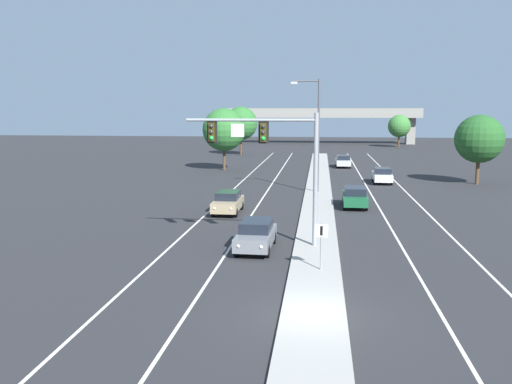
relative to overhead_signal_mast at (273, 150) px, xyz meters
name	(u,v)px	position (x,y,z in m)	size (l,w,h in m)	color
ground_plane	(313,316)	(2.37, -10.05, -5.33)	(260.00, 260.00, 0.00)	#28282B
median_island	(317,218)	(2.37, 7.95, -5.25)	(2.40, 110.00, 0.15)	#9E9B93
lane_stripe_oncoming_center	(261,201)	(-2.33, 14.95, -5.32)	(0.14, 100.00, 0.01)	silver
lane_stripe_receding_center	(377,203)	(7.07, 14.95, -5.32)	(0.14, 100.00, 0.01)	silver
edge_stripe_left	(221,200)	(-5.63, 14.95, -5.32)	(0.14, 100.00, 0.01)	silver
edge_stripe_right	(419,204)	(10.37, 14.95, -5.32)	(0.14, 100.00, 0.01)	silver
overhead_signal_mast	(273,150)	(0.00, 0.00, 0.00)	(7.16, 0.44, 7.20)	gray
median_sign_post	(321,239)	(2.63, -4.56, -3.74)	(0.60, 0.10, 2.20)	gray
street_lamp_median	(316,129)	(2.07, 19.82, 0.47)	(2.58, 0.28, 10.00)	#4C4C51
car_oncoming_grey	(256,235)	(-0.87, -0.68, -4.51)	(1.91, 4.51, 1.58)	slate
car_oncoming_tan	(228,202)	(-4.14, 9.55, -4.51)	(1.83, 4.47, 1.58)	tan
car_receding_green	(355,197)	(5.20, 13.07, -4.51)	(1.85, 4.48, 1.58)	#195633
car_receding_white	(382,175)	(8.82, 27.48, -4.51)	(1.89, 4.50, 1.58)	silver
car_receding_silver	(343,161)	(5.44, 42.62, -4.51)	(1.87, 4.49, 1.58)	#B7B7BC
overpass_bridge	(321,117)	(2.37, 92.01, 0.46)	(42.40, 6.40, 7.65)	gray
tree_far_left_a	(224,130)	(-9.36, 37.54, -0.34)	(5.28, 5.28, 7.64)	#4C3823
tree_far_right_b	(399,126)	(17.80, 81.80, -1.16)	(4.41, 4.41, 6.39)	#4C3823
tree_far_right_a	(479,139)	(18.26, 27.77, -0.77)	(4.82, 4.82, 6.98)	#4C3823
tree_far_left_b	(241,123)	(-10.60, 60.38, -0.17)	(5.46, 5.46, 7.89)	#4C3823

